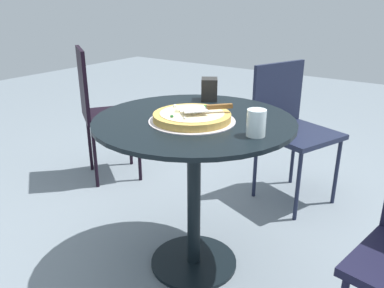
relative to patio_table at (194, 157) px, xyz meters
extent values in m
plane|color=slate|center=(0.00, 0.00, -0.57)|extent=(10.00, 10.00, 0.00)
cylinder|color=black|center=(0.00, 0.00, 0.17)|extent=(0.87, 0.87, 0.02)
cylinder|color=black|center=(0.00, 0.00, -0.19)|extent=(0.06, 0.06, 0.71)
cylinder|color=black|center=(0.00, 0.00, -0.56)|extent=(0.42, 0.42, 0.02)
cylinder|color=silver|center=(-0.04, -0.01, 0.18)|extent=(0.36, 0.36, 0.00)
cylinder|color=#C09747|center=(-0.04, -0.01, 0.20)|extent=(0.33, 0.33, 0.03)
cylinder|color=beige|center=(-0.04, -0.01, 0.21)|extent=(0.27, 0.27, 0.00)
sphere|color=silver|center=(-0.12, -0.04, 0.22)|extent=(0.01, 0.01, 0.01)
sphere|color=#F1E4C7|center=(0.01, -0.02, 0.22)|extent=(0.02, 0.02, 0.02)
sphere|color=#387433|center=(0.06, -0.02, 0.22)|extent=(0.02, 0.02, 0.02)
sphere|color=#F2F2C2|center=(-0.06, 0.04, 0.22)|extent=(0.02, 0.02, 0.02)
sphere|color=silver|center=(-0.02, -0.04, 0.22)|extent=(0.02, 0.02, 0.02)
sphere|color=#2A6734|center=(-0.13, 0.01, 0.22)|extent=(0.01, 0.01, 0.01)
sphere|color=white|center=(0.00, -0.02, 0.22)|extent=(0.01, 0.01, 0.01)
sphere|color=white|center=(-0.01, 0.10, 0.22)|extent=(0.02, 0.02, 0.02)
sphere|color=white|center=(-0.04, -0.03, 0.22)|extent=(0.02, 0.02, 0.02)
cube|color=silver|center=(-0.04, -0.03, 0.23)|extent=(0.13, 0.13, 0.00)
cube|color=brown|center=(0.03, -0.10, 0.24)|extent=(0.09, 0.09, 0.02)
cylinder|color=silver|center=(-0.05, -0.31, 0.23)|extent=(0.07, 0.07, 0.10)
cube|color=#252422|center=(0.31, 0.12, 0.23)|extent=(0.12, 0.12, 0.11)
cube|color=#1B2037|center=(0.90, -0.15, -0.12)|extent=(0.53, 0.53, 0.03)
cube|color=#1B2037|center=(0.97, 0.03, 0.09)|extent=(0.40, 0.17, 0.39)
cylinder|color=#1B2037|center=(1.00, -0.38, -0.35)|extent=(0.02, 0.02, 0.43)
cylinder|color=#1B2037|center=(0.67, -0.26, -0.35)|extent=(0.02, 0.02, 0.43)
cylinder|color=#1B2037|center=(1.12, -0.05, -0.35)|extent=(0.02, 0.02, 0.43)
cylinder|color=#1B2037|center=(0.79, 0.08, -0.35)|extent=(0.02, 0.02, 0.43)
cube|color=black|center=(0.50, 1.06, -0.11)|extent=(0.50, 0.50, 0.03)
cube|color=black|center=(0.36, 1.15, 0.13)|extent=(0.22, 0.31, 0.45)
cylinder|color=black|center=(0.71, 1.10, -0.35)|extent=(0.02, 0.02, 0.44)
cylinder|color=black|center=(0.54, 0.85, -0.35)|extent=(0.02, 0.02, 0.44)
cylinder|color=black|center=(0.46, 1.27, -0.35)|extent=(0.02, 0.02, 0.44)
cylinder|color=black|center=(0.29, 1.02, -0.35)|extent=(0.02, 0.02, 0.44)
cylinder|color=black|center=(0.06, -0.80, -0.35)|extent=(0.02, 0.02, 0.43)
camera|label=1|loc=(-1.31, -0.91, 0.67)|focal=36.55mm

